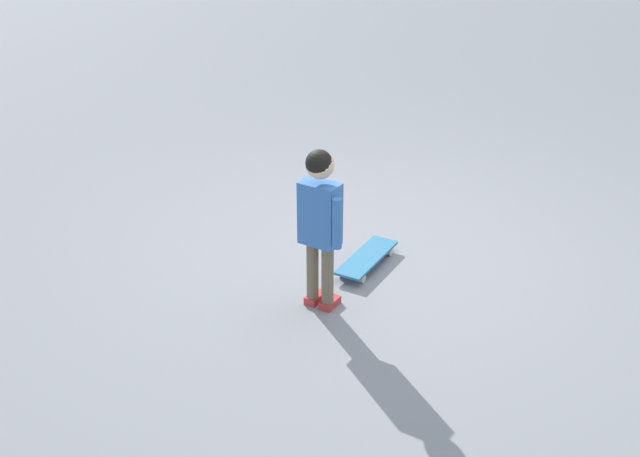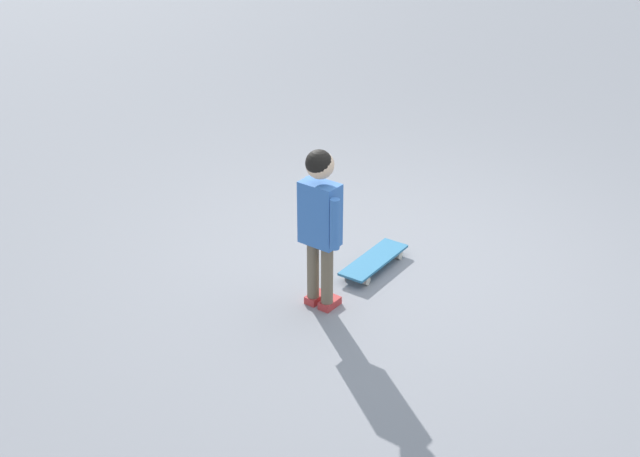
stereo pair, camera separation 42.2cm
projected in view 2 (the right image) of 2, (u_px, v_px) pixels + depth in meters
The scene contains 3 objects.
ground_plane at pixel (396, 266), 5.66m from camera, with size 50.00×50.00×0.00m, color gray.
child_person at pixel (320, 213), 4.90m from camera, with size 0.38×0.28×1.06m.
skateboard at pixel (374, 261), 5.60m from camera, with size 0.60×0.53×0.07m.
Camera 2 is at (-4.89, 0.83, 2.80)m, focal length 46.07 mm.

